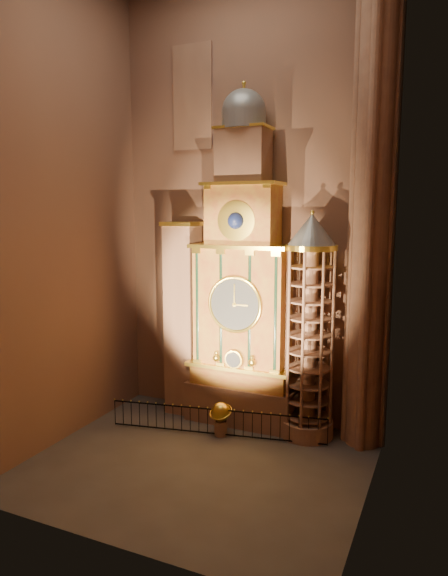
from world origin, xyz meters
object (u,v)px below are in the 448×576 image
at_px(astronomical_clock, 243,294).
at_px(portrait_tower, 183,318).
at_px(celestial_globe, 221,416).
at_px(iron_railing, 216,422).
at_px(stair_turret, 309,329).

height_order(astronomical_clock, portrait_tower, astronomical_clock).
bearing_deg(celestial_globe, astronomical_clock, 81.35).
bearing_deg(celestial_globe, portrait_tower, 147.29).
xyz_separation_m(celestial_globe, iron_railing, (-0.16, -0.16, -0.29)).
xyz_separation_m(astronomical_clock, celestial_globe, (-0.30, -1.97, -5.69)).
bearing_deg(celestial_globe, iron_railing, -133.98).
distance_m(portrait_tower, stair_turret, 6.91).
distance_m(portrait_tower, iron_railing, 5.75).
bearing_deg(iron_railing, astronomical_clock, 77.94).
relative_size(celestial_globe, iron_railing, 0.16).
bearing_deg(iron_railing, stair_turret, 25.32).
bearing_deg(astronomical_clock, iron_railing, -102.06).
relative_size(stair_turret, celestial_globe, 6.55).
bearing_deg(portrait_tower, iron_railing, -36.17).
xyz_separation_m(portrait_tower, iron_railing, (2.94, -2.15, -4.45)).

